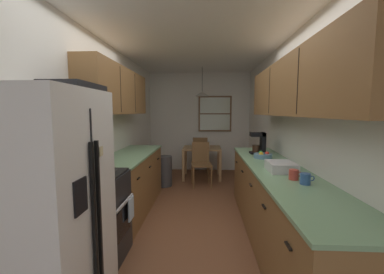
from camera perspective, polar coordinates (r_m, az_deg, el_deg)
The scene contains 26 objects.
ground_plane at distance 4.09m, azimuth 0.70°, elevation -16.27°, with size 12.00×12.00×0.00m, color brown.
wall_left at distance 4.08m, azimuth -18.60°, elevation 1.84°, with size 0.10×9.00×2.55m, color white.
wall_right at distance 3.97m, azimuth 20.59°, elevation 1.67°, with size 0.10×9.00×2.55m, color white.
wall_back at distance 6.44m, azimuth 1.72°, elevation 3.55°, with size 4.40×0.10×2.55m, color white.
ceiling_slab at distance 3.92m, azimuth 0.75°, elevation 21.40°, with size 4.40×9.00×0.08m, color white.
refrigerator at distance 2.07m, azimuth -30.87°, elevation -14.49°, with size 0.71×0.82×1.70m.
stove_range at distance 2.82m, azimuth -22.31°, elevation -16.91°, with size 0.66×0.62×1.10m.
microwave_over_range at distance 2.66m, azimuth -25.56°, elevation 7.79°, with size 0.39×0.63×0.33m.
counter_left at distance 3.96m, azimuth -14.22°, elevation -10.26°, with size 0.64×1.97×0.90m.
upper_cabinets_left at distance 3.82m, azimuth -17.03°, elevation 10.20°, with size 0.33×2.05×0.67m.
counter_right at distance 3.10m, azimuth 19.37°, elevation -15.10°, with size 0.64×3.23×0.90m.
upper_cabinets_right at distance 2.90m, azimuth 23.29°, elevation 10.77°, with size 0.33×2.91×0.63m.
dining_table at distance 5.66m, azimuth 2.34°, elevation -3.71°, with size 0.87×0.71×0.72m.
dining_chair_near at distance 5.13m, azimuth 2.15°, elevation -5.81°, with size 0.45×0.45×0.90m.
dining_chair_far at distance 6.24m, azimuth 1.99°, elevation -3.69°, with size 0.42×0.42×0.90m.
pendant_light at distance 5.60m, azimuth 2.40°, elevation 10.13°, with size 0.34×0.34×0.65m.
back_window at distance 6.36m, azimuth 5.40°, elevation 5.45°, with size 0.85×0.05×0.92m.
trash_bin at distance 5.15m, azimuth -6.63°, elevation -7.95°, with size 0.34×0.34×0.62m, color #3F3F42.
storage_canister at distance 3.05m, azimuth -19.33°, elevation -4.76°, with size 0.13×0.13×0.19m.
dish_towel at distance 2.82m, azimuth -14.13°, elevation -16.01°, with size 0.02×0.16×0.24m, color silver.
coffee_maker at distance 3.87m, azimuth 15.59°, elevation -1.29°, with size 0.22×0.18×0.33m.
mug_by_coffeemaker at distance 2.54m, azimuth 22.82°, elevation -8.15°, with size 0.13×0.09×0.10m.
mug_spare at distance 2.42m, azimuth 25.10°, elevation -8.89°, with size 0.13×0.09×0.10m.
fruit_bowl at distance 3.55m, azimuth 16.31°, elevation -4.16°, with size 0.25×0.25×0.09m.
dish_rack at distance 2.83m, azimuth 20.19°, elevation -6.55°, with size 0.28×0.34×0.10m, color silver.
table_serving_bowl at distance 5.56m, azimuth 1.14°, elevation -2.25°, with size 0.22×0.22×0.06m, color silver.
Camera 1 is at (0.16, -2.78, 1.55)m, focal length 22.70 mm.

